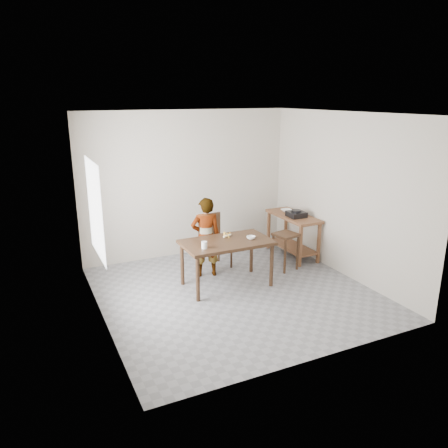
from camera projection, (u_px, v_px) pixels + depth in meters
name	position (u px, v px, depth m)	size (l,w,h in m)	color
floor	(235.00, 293.00, 6.78)	(4.00, 4.00, 0.04)	gray
ceiling	(236.00, 112.00, 6.01)	(4.00, 4.00, 0.04)	white
wall_back	(187.00, 184.00, 8.15)	(4.00, 0.04, 2.70)	beige
wall_front	(321.00, 250.00, 4.65)	(4.00, 0.04, 2.70)	beige
wall_left	(95.00, 225.00, 5.56)	(0.04, 4.00, 2.70)	beige
wall_right	(344.00, 195.00, 7.23)	(0.04, 4.00, 2.70)	beige
window_pane	(95.00, 210.00, 5.72)	(0.02, 1.10, 1.30)	white
dining_table	(227.00, 263.00, 6.93)	(1.40, 0.80, 0.75)	#392415
prep_counter	(293.00, 235.00, 8.24)	(0.50, 1.20, 0.80)	brown
child	(206.00, 237.00, 7.24)	(0.49, 0.32, 1.35)	white
dining_chair	(216.00, 242.00, 7.66)	(0.45, 0.45, 0.94)	#392415
stool	(285.00, 251.00, 7.61)	(0.37, 0.37, 0.65)	#392415
glass_tumbler	(204.00, 245.00, 6.47)	(0.09, 0.09, 0.11)	white
small_bowl	(251.00, 238.00, 6.92)	(0.14, 0.14, 0.04)	white
banana	(227.00, 235.00, 7.00)	(0.16, 0.12, 0.06)	#F8E760
serving_bowl	(286.00, 211.00, 8.33)	(0.20, 0.20, 0.05)	white
gas_burner	(296.00, 214.00, 7.98)	(0.30, 0.30, 0.10)	black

